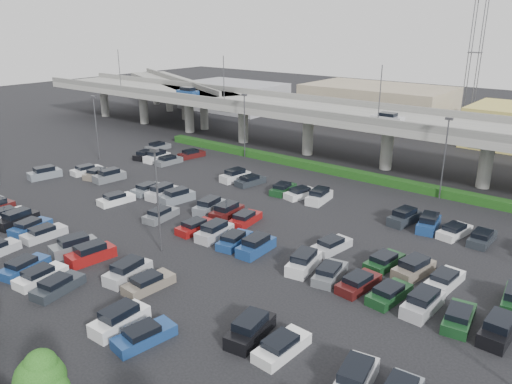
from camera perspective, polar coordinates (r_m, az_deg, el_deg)
ground at (r=55.00m, az=-4.49°, el=-3.85°), size 280.00×280.00×0.00m
overpass at (r=78.53m, az=11.45°, el=8.15°), size 150.00×13.00×15.80m
on_ramp at (r=118.92m, az=-9.01°, el=11.87°), size 50.93×30.13×8.80m
hedge at (r=73.93m, az=8.79°, el=2.51°), size 66.00×1.60×1.10m
parked_cars at (r=52.05m, az=-6.94°, el=-4.54°), size 62.94×41.67×1.67m
light_poles at (r=57.02m, az=-6.33°, el=3.58°), size 66.90×48.38×10.30m
distant_buildings at (r=102.66m, az=25.54°, el=7.37°), size 138.00×24.00×9.00m
comm_tower at (r=115.15m, az=23.80°, el=14.69°), size 2.40×2.40×30.00m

